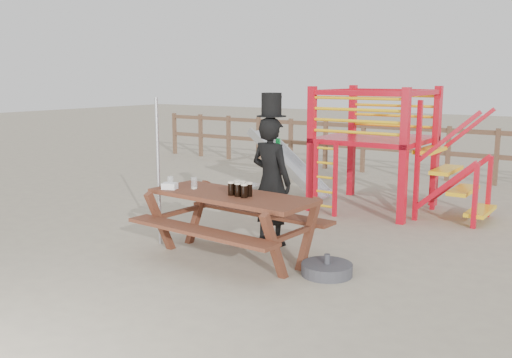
{
  "coord_description": "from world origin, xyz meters",
  "views": [
    {
      "loc": [
        3.97,
        -5.57,
        2.25
      ],
      "look_at": [
        -0.36,
        0.8,
        0.87
      ],
      "focal_mm": 40.0,
      "sensor_mm": 36.0,
      "label": 1
    }
  ],
  "objects": [
    {
      "name": "paper_bag",
      "position": [
        -0.99,
        -0.25,
        0.87
      ],
      "size": [
        0.22,
        0.19,
        0.08
      ],
      "primitive_type": "cube",
      "rotation": [
        0.0,
        0.0,
        0.36
      ],
      "color": "white",
      "rests_on": "picnic_table"
    },
    {
      "name": "ground",
      "position": [
        0.0,
        0.0,
        0.0
      ],
      "size": [
        60.0,
        60.0,
        0.0
      ],
      "primitive_type": "plane",
      "color": "tan",
      "rests_on": "ground"
    },
    {
      "name": "stout_pints",
      "position": [
        0.01,
        -0.08,
        0.92
      ],
      "size": [
        0.3,
        0.21,
        0.17
      ],
      "color": "black",
      "rests_on": "picnic_table"
    },
    {
      "name": "empty_glasses",
      "position": [
        -0.89,
        -0.12,
        0.9
      ],
      "size": [
        0.39,
        0.2,
        0.15
      ],
      "color": "silver",
      "rests_on": "picnic_table"
    },
    {
      "name": "parasol_base",
      "position": [
        1.12,
        0.07,
        0.07
      ],
      "size": [
        0.59,
        0.59,
        0.25
      ],
      "color": "#39393F",
      "rests_on": "ground"
    },
    {
      "name": "man_with_hat",
      "position": [
        -0.1,
        0.77,
        0.92
      ],
      "size": [
        0.68,
        0.5,
        2.05
      ],
      "rotation": [
        0.0,
        0.0,
        3.0
      ],
      "color": "black",
      "rests_on": "ground"
    },
    {
      "name": "back_fence",
      "position": [
        0.0,
        7.0,
        0.74
      ],
      "size": [
        15.09,
        0.09,
        1.2
      ],
      "color": "brown",
      "rests_on": "ground"
    },
    {
      "name": "metal_pole",
      "position": [
        -1.35,
        -0.08,
        0.99
      ],
      "size": [
        0.04,
        0.04,
        1.99
      ],
      "primitive_type": "cylinder",
      "color": "#B2B2B7",
      "rests_on": "ground"
    },
    {
      "name": "playground_fort",
      "position": [
        0.12,
        3.58,
        1.07
      ],
      "size": [
        4.71,
        1.84,
        2.1
      ],
      "color": "red",
      "rests_on": "ground"
    },
    {
      "name": "picnic_table",
      "position": [
        -0.15,
        -0.06,
        0.52
      ],
      "size": [
        2.22,
        1.6,
        0.83
      ],
      "rotation": [
        0.0,
        0.0,
        -0.06
      ],
      "color": "brown",
      "rests_on": "ground"
    }
  ]
}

